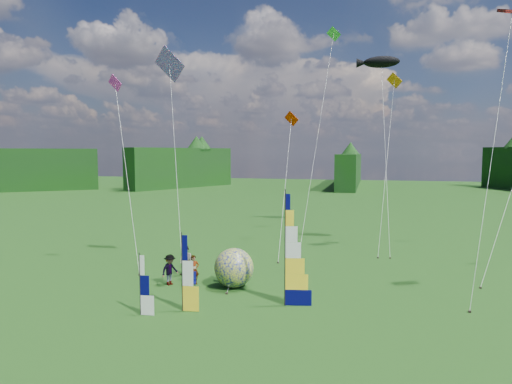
% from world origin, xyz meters
% --- Properties ---
extents(ground, '(220.00, 220.00, 0.00)m').
position_xyz_m(ground, '(0.00, 0.00, 0.00)').
color(ground, '#316522').
rests_on(ground, ground).
extents(treeline_ring, '(210.00, 210.00, 8.00)m').
position_xyz_m(treeline_ring, '(0.00, 0.00, 4.00)').
color(treeline_ring, black).
rests_on(treeline_ring, ground).
extents(feather_banner_main, '(1.48, 0.36, 5.55)m').
position_xyz_m(feather_banner_main, '(0.77, 2.80, 2.78)').
color(feather_banner_main, '#050549').
rests_on(feather_banner_main, ground).
extents(side_banner_left, '(1.02, 0.20, 3.68)m').
position_xyz_m(side_banner_left, '(-3.81, 0.81, 1.84)').
color(side_banner_left, yellow).
rests_on(side_banner_left, ground).
extents(side_banner_far, '(0.86, 0.19, 2.84)m').
position_xyz_m(side_banner_far, '(-5.49, -0.18, 1.42)').
color(side_banner_far, white).
rests_on(side_banner_far, ground).
extents(bol_inflatable, '(2.49, 2.49, 2.21)m').
position_xyz_m(bol_inflatable, '(-2.56, 5.10, 1.11)').
color(bol_inflatable, '#030A72').
rests_on(bol_inflatable, ground).
extents(spectator_a, '(0.74, 0.71, 1.70)m').
position_xyz_m(spectator_a, '(-4.94, 5.05, 0.85)').
color(spectator_a, '#66594C').
rests_on(spectator_a, ground).
extents(spectator_b, '(0.97, 0.61, 1.86)m').
position_xyz_m(spectator_b, '(-6.10, 6.67, 0.93)').
color(spectator_b, '#66594C').
rests_on(spectator_b, ground).
extents(spectator_c, '(0.85, 1.21, 1.76)m').
position_xyz_m(spectator_c, '(-6.24, 4.64, 0.88)').
color(spectator_c, '#66594C').
rests_on(spectator_c, ground).
extents(spectator_d, '(0.98, 0.66, 1.55)m').
position_xyz_m(spectator_d, '(-3.46, 6.18, 0.78)').
color(spectator_d, '#66594C').
rests_on(spectator_d, ground).
extents(camp_chair, '(0.73, 0.73, 1.01)m').
position_xyz_m(camp_chair, '(-4.66, 3.95, 0.50)').
color(camp_chair, '#030742').
rests_on(camp_chair, ground).
extents(kite_whale, '(6.73, 14.46, 17.49)m').
position_xyz_m(kite_whale, '(5.85, 19.73, 8.75)').
color(kite_whale, black).
rests_on(kite_whale, ground).
extents(kite_rainbow_delta, '(10.80, 13.09, 16.92)m').
position_xyz_m(kite_rainbow_delta, '(-9.01, 11.78, 8.46)').
color(kite_rainbow_delta, '#FF3F5E').
rests_on(kite_rainbow_delta, ground).
extents(kite_parafoil, '(8.81, 11.07, 17.06)m').
position_xyz_m(kite_parafoil, '(10.91, 7.21, 8.53)').
color(kite_parafoil, red).
rests_on(kite_parafoil, ground).
extents(small_kite_red, '(6.03, 12.18, 11.62)m').
position_xyz_m(small_kite_red, '(-1.66, 15.95, 5.81)').
color(small_kite_red, '#E72B00').
rests_on(small_kite_red, ground).
extents(small_kite_orange, '(6.66, 9.82, 14.66)m').
position_xyz_m(small_kite_orange, '(5.94, 17.88, 7.33)').
color(small_kite_orange, orange).
rests_on(small_kite_orange, ground).
extents(small_kite_pink, '(8.28, 8.86, 13.69)m').
position_xyz_m(small_kite_pink, '(-11.21, 8.70, 6.84)').
color(small_kite_pink, '#FF35BB').
rests_on(small_kite_pink, ground).
extents(small_kite_green, '(5.74, 14.63, 20.75)m').
position_xyz_m(small_kite_green, '(0.09, 22.99, 10.38)').
color(small_kite_green, green).
rests_on(small_kite_green, ground).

